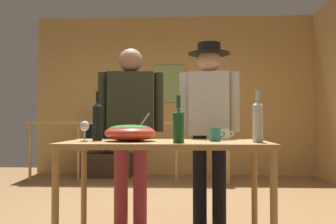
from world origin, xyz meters
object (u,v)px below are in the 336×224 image
at_px(wine_bottle_dark, 97,120).
at_px(person_standing_right, 209,116).
at_px(flat_screen_tv, 106,136).
at_px(mug_teal, 215,134).
at_px(serving_table, 166,151).
at_px(salad_bowl, 130,132).
at_px(mug_white, 225,134).
at_px(framed_picture, 168,84).
at_px(tv_console, 106,165).
at_px(stair_railing, 160,141).
at_px(wine_bottle_clear, 258,121).
at_px(wine_bottle_green, 179,124).
at_px(person_standing_left, 131,119).
at_px(wine_glass, 85,127).

distance_m(wine_bottle_dark, person_standing_right, 1.08).
height_order(flat_screen_tv, mug_teal, flat_screen_tv).
relative_size(serving_table, salad_bowl, 3.94).
bearing_deg(mug_white, framed_picture, 100.28).
xyz_separation_m(tv_console, flat_screen_tv, (0.00, -0.03, 0.51)).
xyz_separation_m(framed_picture, tv_console, (-1.06, -0.29, -1.45)).
height_order(stair_railing, mug_white, stair_railing).
bearing_deg(person_standing_right, wine_bottle_clear, 117.09).
height_order(wine_bottle_green, person_standing_left, person_standing_left).
bearing_deg(wine_bottle_clear, wine_bottle_green, -172.47).
relative_size(salad_bowl, mug_teal, 3.37).
relative_size(stair_railing, wine_bottle_dark, 8.24).
relative_size(wine_glass, person_standing_right, 0.09).
relative_size(mug_white, person_standing_right, 0.06).
distance_m(tv_console, mug_white, 3.82).
relative_size(framed_picture, serving_table, 0.44).
bearing_deg(wine_bottle_dark, person_standing_left, 72.93).
relative_size(wine_bottle_clear, wine_bottle_dark, 0.96).
xyz_separation_m(tv_console, wine_bottle_clear, (1.92, -3.70, 0.76)).
relative_size(stair_railing, wine_bottle_green, 9.57).
distance_m(wine_glass, wine_bottle_green, 0.73).
bearing_deg(person_standing_right, wine_bottle_dark, 38.02).
bearing_deg(person_standing_right, wine_bottle_green, 78.35).
distance_m(framed_picture, person_standing_left, 3.28).
bearing_deg(wine_glass, framed_picture, 83.74).
bearing_deg(framed_picture, stair_railing, -94.94).
bearing_deg(wine_bottle_dark, wine_glass, -115.72).
distance_m(tv_console, wine_bottle_clear, 4.23).
relative_size(person_standing_left, person_standing_right, 0.97).
bearing_deg(framed_picture, mug_white, -79.72).
bearing_deg(stair_railing, wine_glass, -96.65).
bearing_deg(framed_picture, wine_glass, -96.26).
height_order(wine_bottle_clear, wine_bottle_dark, wine_bottle_dark).
bearing_deg(wine_bottle_green, mug_white, 48.98).
distance_m(wine_bottle_green, mug_white, 0.58).
distance_m(wine_glass, mug_teal, 0.99).
bearing_deg(mug_white, wine_bottle_green, -131.02).
bearing_deg(person_standing_left, serving_table, 113.75).
distance_m(wine_glass, mug_white, 1.13).
bearing_deg(tv_console, wine_bottle_dark, -78.69).
bearing_deg(mug_white, salad_bowl, -161.94).
relative_size(wine_bottle_dark, mug_teal, 3.35).
relative_size(framed_picture, stair_railing, 0.21).
xyz_separation_m(wine_bottle_clear, mug_white, (-0.20, 0.36, -0.11)).
height_order(wine_bottle_dark, person_standing_right, person_standing_right).
height_order(stair_railing, mug_teal, stair_railing).
distance_m(salad_bowl, wine_bottle_clear, 0.95).
height_order(tv_console, serving_table, serving_table).
bearing_deg(framed_picture, tv_console, -164.76).
bearing_deg(wine_bottle_clear, framed_picture, 102.09).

